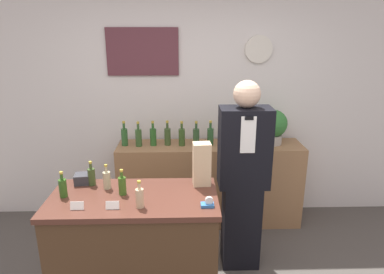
{
  "coord_description": "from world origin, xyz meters",
  "views": [
    {
      "loc": [
        -0.06,
        -1.8,
        2.11
      ],
      "look_at": [
        0.02,
        1.09,
        1.21
      ],
      "focal_mm": 32.0,
      "sensor_mm": 36.0,
      "label": 1
    }
  ],
  "objects_px": {
    "paper_bag": "(202,164)",
    "tape_dispenser": "(208,203)",
    "potted_plant": "(273,126)",
    "shopkeeper": "(243,179)"
  },
  "relations": [
    {
      "from": "paper_bag",
      "to": "tape_dispenser",
      "type": "height_order",
      "value": "paper_bag"
    },
    {
      "from": "paper_bag",
      "to": "potted_plant",
      "type": "bearing_deg",
      "value": 52.69
    },
    {
      "from": "potted_plant",
      "to": "paper_bag",
      "type": "relative_size",
      "value": 1.11
    },
    {
      "from": "shopkeeper",
      "to": "potted_plant",
      "type": "distance_m",
      "value": 0.95
    },
    {
      "from": "shopkeeper",
      "to": "tape_dispenser",
      "type": "distance_m",
      "value": 0.76
    },
    {
      "from": "tape_dispenser",
      "to": "paper_bag",
      "type": "bearing_deg",
      "value": 93.9
    },
    {
      "from": "shopkeeper",
      "to": "tape_dispenser",
      "type": "height_order",
      "value": "shopkeeper"
    },
    {
      "from": "paper_bag",
      "to": "tape_dispenser",
      "type": "relative_size",
      "value": 3.77
    },
    {
      "from": "tape_dispenser",
      "to": "potted_plant",
      "type": "bearing_deg",
      "value": 60.77
    },
    {
      "from": "shopkeeper",
      "to": "paper_bag",
      "type": "relative_size",
      "value": 5.1
    }
  ]
}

